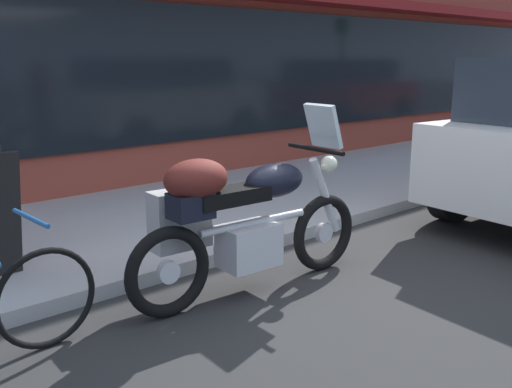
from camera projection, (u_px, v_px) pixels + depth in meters
The scene contains 2 objects.
ground_plane at pixel (336, 296), 4.31m from camera, with size 80.00×80.00×0.00m, color #2A2A2A.
touring_motorcycle at pixel (237, 217), 4.23m from camera, with size 2.14×0.76×1.40m.
Camera 1 is at (-3.13, -2.59, 1.75)m, focal length 40.03 mm.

